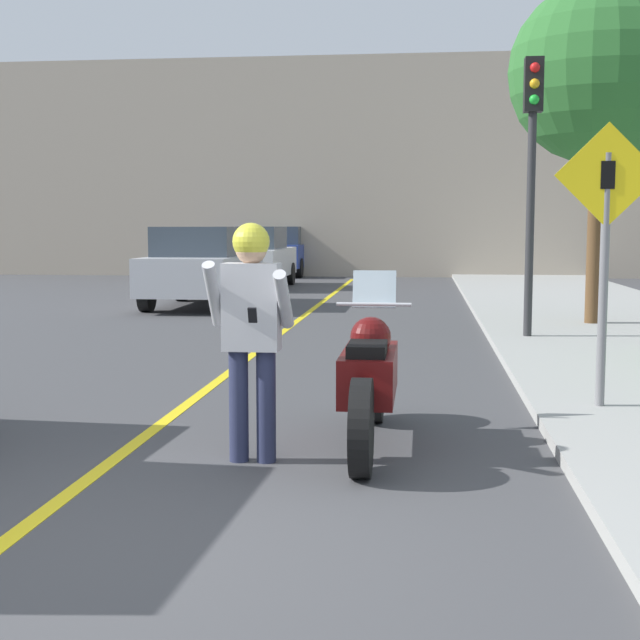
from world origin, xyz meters
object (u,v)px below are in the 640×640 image
at_px(parked_car_white, 253,257).
at_px(person_biker, 251,317).
at_px(crossing_sign, 605,237).
at_px(parked_car_blue, 280,251).
at_px(parked_car_silver, 203,266).
at_px(street_tree, 600,73).
at_px(traffic_light, 532,145).
at_px(motorcycle, 369,379).

bearing_deg(parked_car_white, person_biker, -79.21).
height_order(crossing_sign, parked_car_blue, crossing_sign).
bearing_deg(parked_car_silver, street_tree, -23.95).
bearing_deg(parked_car_silver, person_biker, -74.40).
relative_size(person_biker, traffic_light, 0.43).
bearing_deg(traffic_light, parked_car_white, 119.10).
bearing_deg(crossing_sign, parked_car_silver, 120.96).
distance_m(motorcycle, crossing_sign, 2.59).
bearing_deg(street_tree, traffic_light, -123.21).
bearing_deg(motorcycle, person_biker, -145.00).
relative_size(crossing_sign, parked_car_blue, 0.59).
relative_size(person_biker, parked_car_white, 0.41).
bearing_deg(street_tree, parked_car_blue, 116.58).
height_order(person_biker, parked_car_blue, person_biker).
distance_m(traffic_light, parked_car_white, 12.83).
height_order(motorcycle, parked_car_white, parked_car_white).
bearing_deg(motorcycle, crossing_sign, 32.73).
bearing_deg(parked_car_blue, motorcycle, -79.28).
relative_size(motorcycle, parked_car_white, 0.57).
bearing_deg(parked_car_blue, traffic_light, -69.65).
bearing_deg(crossing_sign, parked_car_white, 111.04).
xyz_separation_m(person_biker, street_tree, (4.00, 8.84, 3.08)).
distance_m(crossing_sign, parked_car_silver, 12.02).
distance_m(parked_car_silver, parked_car_white, 5.87).
distance_m(crossing_sign, parked_car_blue, 23.24).
height_order(parked_car_white, parked_car_blue, same).
height_order(street_tree, parked_car_blue, street_tree).
xyz_separation_m(crossing_sign, parked_car_blue, (-6.45, 22.32, -0.74)).
bearing_deg(parked_car_white, motorcycle, -76.34).
bearing_deg(person_biker, parked_car_white, 100.79).
xyz_separation_m(street_tree, parked_car_blue, (-7.66, 15.31, -3.28)).
bearing_deg(traffic_light, parked_car_silver, 139.60).
bearing_deg(parked_car_silver, parked_car_blue, 91.30).
distance_m(motorcycle, parked_car_silver, 12.30).
relative_size(crossing_sign, street_tree, 0.45).
bearing_deg(person_biker, motorcycle, 35.00).
distance_m(traffic_light, parked_car_silver, 8.28).
bearing_deg(person_biker, traffic_light, 68.42).
height_order(person_biker, traffic_light, traffic_light).
bearing_deg(street_tree, person_biker, -114.33).
bearing_deg(person_biker, street_tree, 65.67).
relative_size(parked_car_silver, parked_car_blue, 1.00).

